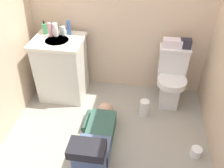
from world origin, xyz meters
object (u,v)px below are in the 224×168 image
Objects in this scene: bottle_clear at (64,31)px; toilet_paper_roll at (196,152)px; toiletry_bag at (186,44)px; person_plumber at (96,139)px; paper_towel_roll at (144,108)px; toilet at (171,78)px; faucet at (61,30)px; bottle_white at (55,30)px; vanity_cabinet at (62,68)px; bottle_pink at (50,30)px; bottle_blue at (69,28)px; tissue_box at (173,43)px; soap_dispenser at (45,29)px.

bottle_clear is 1.02× the size of toilet_paper_roll.
bottle_clear is (-1.44, -0.03, 0.07)m from toiletry_bag.
person_plumber is 0.76m from paper_towel_roll.
bottle_clear is at bearing -178.90° from toiletry_bag.
toiletry_bag reaches higher than toilet_paper_roll.
toiletry_bag is (0.10, 0.09, 0.44)m from toilet.
toilet is 7.50× the size of faucet.
paper_towel_roll is at bearing -17.33° from bottle_white.
person_plumber reaches higher than paper_towel_roll.
faucet is 0.07m from bottle_white.
bottle_pink is (-0.10, 0.07, 0.48)m from vanity_cabinet.
toilet reaches higher than person_plumber.
toilet is 0.93m from toilet_paper_roll.
bottle_blue is 1.53× the size of toilet_paper_roll.
faucet is 0.45× the size of tissue_box.
bottle_pink is at bearing 154.10° from toilet_paper_roll.
bottle_clear is (0.15, 0.05, -0.03)m from bottle_pink.
tissue_box is (1.34, 0.01, -0.07)m from faucet.
paper_towel_roll is (0.98, -0.42, -0.79)m from bottle_blue.
toilet is at bearing -0.47° from bottle_pink.
bottle_clear is at bearing 18.95° from bottle_pink.
tissue_box is 1.45m from bottle_pink.
bottle_white is at bearing 152.78° from toilet_paper_roll.
bottle_clear is at bearing 150.65° from toilet_paper_roll.
toiletry_bag is 1.45m from bottle_clear.
bottle_blue is (0.14, 0.07, 0.01)m from bottle_white.
toiletry_bag is 0.90m from paper_towel_roll.
toilet is at bearing 46.80° from paper_towel_roll.
bottle_clear reaches higher than tissue_box.
soap_dispenser is at bearing 167.35° from bottle_white.
faucet is at bearing 6.01° from soap_dispenser.
toiletry_bag is at bearing 2.17° from bottle_white.
toilet is at bearing 107.24° from toilet_paper_roll.
toiletry_bag is at bearing -0.51° from bottle_blue.
bottle_pink is (-1.44, -0.08, 0.10)m from tissue_box.
toilet reaches higher than toilet_paper_roll.
tissue_box is 1.39m from bottle_white.
bottle_blue is at bearing 26.03° from bottle_white.
toiletry_bag reaches higher than toilet.
vanity_cabinet is 0.52m from bottle_blue.
faucet is 0.19m from soap_dispenser.
bottle_pink is at bearing 146.48° from vanity_cabinet.
toilet_paper_roll is (1.64, -0.92, -0.82)m from faucet.
toiletry_bag reaches higher than person_plumber.
bottle_pink is 1.00× the size of bottle_blue.
bottle_pink is (-0.10, -0.07, 0.03)m from faucet.
bottle_pink reaches higher than toiletry_bag.
vanity_cabinet is at bearing -177.73° from toilet.
bottle_white is (0.06, 0.02, -0.01)m from bottle_pink.
bottle_clear is at bearing -0.62° from soap_dispenser.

